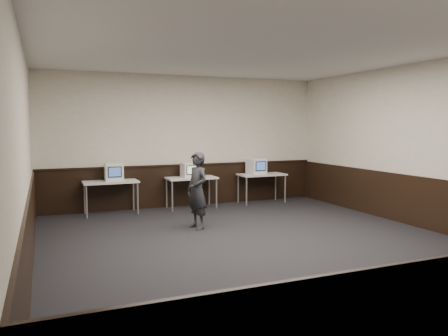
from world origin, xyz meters
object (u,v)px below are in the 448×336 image
(desk_center, at_px, (191,180))
(person, at_px, (197,190))
(desk_right, at_px, (262,177))
(emac_left, at_px, (114,172))
(emac_center, at_px, (189,170))
(emac_right, at_px, (256,166))
(desk_left, at_px, (111,184))

(desk_center, bearing_deg, person, -105.26)
(desk_center, distance_m, person, 2.12)
(desk_right, bearing_deg, desk_center, 180.00)
(desk_center, xyz_separation_m, desk_right, (1.90, 0.00, 0.00))
(emac_left, bearing_deg, person, -56.25)
(desk_center, xyz_separation_m, emac_left, (-1.82, 0.02, 0.27))
(desk_right, bearing_deg, emac_center, -179.78)
(emac_right, distance_m, person, 3.10)
(emac_right, relative_size, person, 0.31)
(desk_right, bearing_deg, desk_left, 180.00)
(desk_center, bearing_deg, emac_left, 179.26)
(person, bearing_deg, emac_center, 151.25)
(emac_right, xyz_separation_m, person, (-2.31, -2.05, -0.21))
(desk_left, bearing_deg, emac_right, 0.14)
(desk_right, xyz_separation_m, emac_right, (-0.15, 0.01, 0.27))
(emac_center, distance_m, person, 2.11)
(desk_left, relative_size, person, 0.81)
(desk_center, distance_m, emac_center, 0.25)
(desk_center, distance_m, desk_right, 1.90)
(emac_left, relative_size, person, 0.30)
(emac_left, height_order, emac_center, emac_left)
(emac_left, bearing_deg, desk_left, -160.86)
(desk_left, xyz_separation_m, emac_right, (3.65, 0.01, 0.27))
(desk_left, height_order, desk_right, same)
(emac_left, bearing_deg, desk_right, 1.98)
(desk_right, relative_size, emac_right, 2.58)
(desk_right, bearing_deg, emac_left, 179.64)
(desk_left, relative_size, emac_right, 2.58)
(desk_center, xyz_separation_m, person, (-0.56, -2.05, 0.06))
(person, bearing_deg, desk_right, 114.90)
(emac_left, distance_m, emac_center, 1.77)
(desk_center, bearing_deg, emac_center, -171.98)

